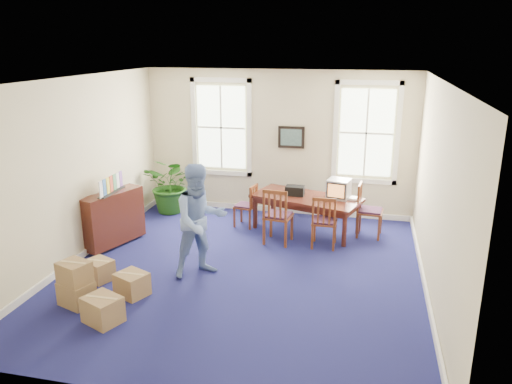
% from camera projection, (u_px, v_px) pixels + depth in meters
% --- Properties ---
extents(floor, '(6.50, 6.50, 0.00)m').
position_uv_depth(floor, '(242.00, 272.00, 8.49)').
color(floor, navy).
rests_on(floor, ground).
extents(ceiling, '(6.50, 6.50, 0.00)m').
position_uv_depth(ceiling, '(241.00, 80.00, 7.57)').
color(ceiling, white).
rests_on(ceiling, ground).
extents(wall_back, '(6.50, 0.00, 6.50)m').
position_uv_depth(wall_back, '(278.00, 143.00, 11.06)').
color(wall_back, beige).
rests_on(wall_back, ground).
extents(wall_front, '(6.50, 0.00, 6.50)m').
position_uv_depth(wall_front, '(161.00, 266.00, 5.00)').
color(wall_front, beige).
rests_on(wall_front, ground).
extents(wall_left, '(0.00, 6.50, 6.50)m').
position_uv_depth(wall_left, '(75.00, 171.00, 8.67)').
color(wall_left, beige).
rests_on(wall_left, ground).
extents(wall_right, '(0.00, 6.50, 6.50)m').
position_uv_depth(wall_right, '(437.00, 193.00, 7.39)').
color(wall_right, beige).
rests_on(wall_right, ground).
extents(baseboard_back, '(6.00, 0.04, 0.12)m').
position_uv_depth(baseboard_back, '(277.00, 209.00, 11.48)').
color(baseboard_back, white).
rests_on(baseboard_back, ground).
extents(baseboard_left, '(0.04, 6.50, 0.12)m').
position_uv_depth(baseboard_left, '(85.00, 253.00, 9.11)').
color(baseboard_left, white).
rests_on(baseboard_left, ground).
extents(baseboard_right, '(0.04, 6.50, 0.12)m').
position_uv_depth(baseboard_right, '(425.00, 287.00, 7.84)').
color(baseboard_right, white).
rests_on(baseboard_right, ground).
extents(window_left, '(1.40, 0.12, 2.20)m').
position_uv_depth(window_left, '(221.00, 128.00, 11.23)').
color(window_left, white).
rests_on(window_left, ground).
extents(window_right, '(1.40, 0.12, 2.20)m').
position_uv_depth(window_right, '(366.00, 133.00, 10.55)').
color(window_right, white).
rests_on(window_right, ground).
extents(wall_picture, '(0.58, 0.06, 0.48)m').
position_uv_depth(wall_picture, '(291.00, 137.00, 10.91)').
color(wall_picture, black).
rests_on(wall_picture, ground).
extents(conference_table, '(2.36, 1.59, 0.74)m').
position_uv_depth(conference_table, '(306.00, 214.00, 10.24)').
color(conference_table, '#4C1E15').
rests_on(conference_table, ground).
extents(crt_tv, '(0.51, 0.54, 0.39)m').
position_uv_depth(crt_tv, '(339.00, 189.00, 9.99)').
color(crt_tv, '#B7B7BC').
rests_on(crt_tv, conference_table).
extents(game_console, '(0.20, 0.23, 0.05)m').
position_uv_depth(game_console, '(353.00, 198.00, 9.93)').
color(game_console, white).
rests_on(game_console, conference_table).
extents(equipment_bag, '(0.38, 0.25, 0.19)m').
position_uv_depth(equipment_bag, '(295.00, 191.00, 10.20)').
color(equipment_bag, black).
rests_on(equipment_bag, conference_table).
extents(chair_near_left, '(0.56, 0.56, 1.12)m').
position_uv_depth(chair_near_left, '(278.00, 215.00, 9.59)').
color(chair_near_left, brown).
rests_on(chair_near_left, ground).
extents(chair_near_right, '(0.46, 0.46, 1.03)m').
position_uv_depth(chair_near_right, '(324.00, 221.00, 9.41)').
color(chair_near_right, brown).
rests_on(chair_near_right, ground).
extents(chair_end_left, '(0.48, 0.48, 0.91)m').
position_uv_depth(chair_end_left, '(245.00, 205.00, 10.49)').
color(chair_end_left, brown).
rests_on(chair_end_left, ground).
extents(chair_end_right, '(0.53, 0.53, 1.08)m').
position_uv_depth(chair_end_right, '(370.00, 210.00, 9.92)').
color(chair_end_right, brown).
rests_on(chair_end_right, ground).
extents(man, '(1.17, 1.15, 1.90)m').
position_uv_depth(man, '(200.00, 221.00, 8.15)').
color(man, '#7896D1').
rests_on(man, ground).
extents(credenza, '(0.78, 1.33, 1.01)m').
position_uv_depth(credenza, '(113.00, 220.00, 9.48)').
color(credenza, '#4C1E15').
rests_on(credenza, ground).
extents(brochure_rack, '(0.42, 0.76, 0.34)m').
position_uv_depth(brochure_rack, '(111.00, 186.00, 9.29)').
color(brochure_rack, '#99999E').
rests_on(brochure_rack, credenza).
extents(potted_plant, '(1.34, 1.23, 1.29)m').
position_uv_depth(potted_plant, '(172.00, 185.00, 11.28)').
color(potted_plant, '#1A4712').
rests_on(potted_plant, ground).
extents(cardboard_boxes, '(1.62, 1.62, 0.71)m').
position_uv_depth(cardboard_boxes, '(90.00, 281.00, 7.39)').
color(cardboard_boxes, '#A37C4E').
rests_on(cardboard_boxes, ground).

